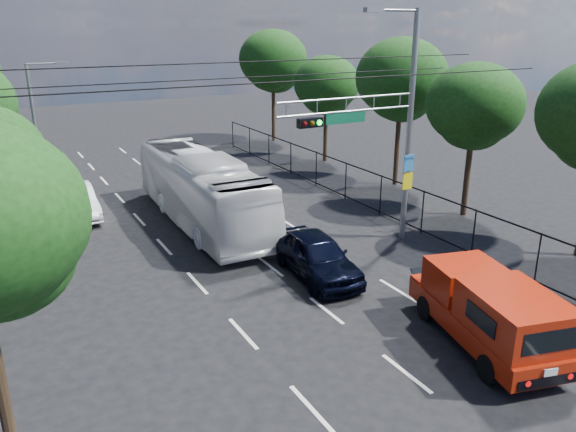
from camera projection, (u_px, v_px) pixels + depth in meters
ground at (406, 373)px, 15.10m from camera, size 120.00×120.00×0.00m
lane_markings at (213, 221)px, 26.69m from camera, size 6.12×38.00×0.01m
signal_mast at (387, 121)px, 22.43m from camera, size 6.43×0.39×9.50m
streetlight_left at (38, 125)px, 29.14m from camera, size 2.09×0.22×7.08m
utility_wires at (258, 73)px, 20.07m from camera, size 22.00×5.04×0.74m
fence_right at (366, 188)px, 28.32m from camera, size 0.06×34.03×2.00m
tree_right_b at (474, 111)px, 26.06m from camera, size 4.50×4.50×7.31m
tree_right_c at (401, 84)px, 31.08m from camera, size 5.10×5.10×8.29m
tree_right_d at (326, 89)px, 36.98m from camera, size 4.32×4.32×7.02m
tree_right_e at (273, 64)px, 43.34m from camera, size 5.28×5.28×8.58m
red_pickup at (489, 310)px, 16.09m from camera, size 3.40×6.09×2.15m
navy_hatchback at (317, 255)px, 20.70m from camera, size 2.35×4.93×1.63m
white_bus at (202, 189)px, 26.04m from camera, size 3.00×11.84×3.28m
white_van at (76, 201)px, 27.17m from camera, size 1.62×4.62×1.52m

